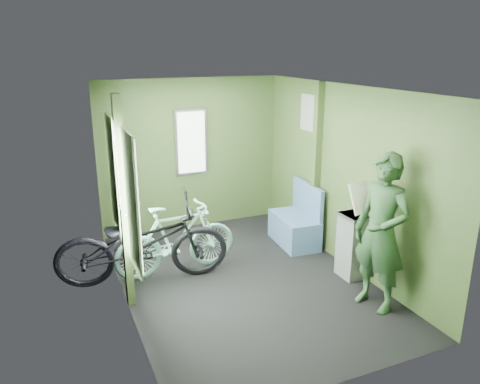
# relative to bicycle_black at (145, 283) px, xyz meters

# --- Properties ---
(room) EXTENTS (4.00, 4.02, 2.31)m
(room) POSITION_rel_bicycle_black_xyz_m (1.08, -0.35, 1.44)
(room) COLOR black
(room) RESTS_ON ground
(bicycle_black) EXTENTS (2.14, 1.19, 1.18)m
(bicycle_black) POSITION_rel_bicycle_black_xyz_m (0.00, 0.00, 0.00)
(bicycle_black) COLOR black
(bicycle_black) RESTS_ON ground
(bicycle_mint) EXTENTS (1.58, 0.62, 0.97)m
(bicycle_mint) POSITION_rel_bicycle_black_xyz_m (0.43, 0.10, 0.00)
(bicycle_mint) COLOR #8FD7C5
(bicycle_mint) RESTS_ON ground
(passenger) EXTENTS (0.56, 0.75, 1.72)m
(passenger) POSITION_rel_bicycle_black_xyz_m (2.22, -1.50, 0.86)
(passenger) COLOR #274727
(passenger) RESTS_ON ground
(waste_box) EXTENTS (0.24, 0.33, 0.81)m
(waste_box) POSITION_rel_bicycle_black_xyz_m (2.38, -0.81, 0.41)
(waste_box) COLOR slate
(waste_box) RESTS_ON ground
(bench_seat) EXTENTS (0.52, 0.87, 0.88)m
(bench_seat) POSITION_rel_bicycle_black_xyz_m (2.26, 0.34, 0.26)
(bench_seat) COLOR #324A6A
(bench_seat) RESTS_ON ground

